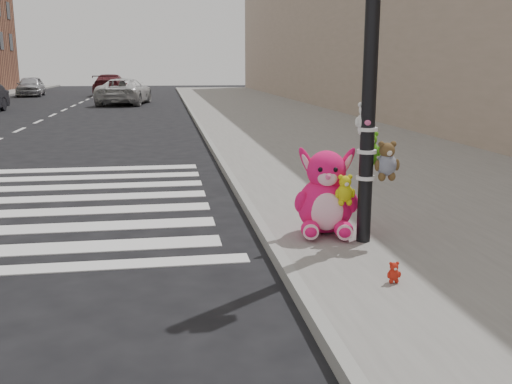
{
  "coord_description": "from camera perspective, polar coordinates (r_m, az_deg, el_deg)",
  "views": [
    {
      "loc": [
        0.37,
        -4.27,
        2.13
      ],
      "look_at": [
        1.35,
        1.87,
        0.75
      ],
      "focal_mm": 40.0,
      "sensor_mm": 36.0,
      "label": 1
    }
  ],
  "objects": [
    {
      "name": "ground",
      "position": [
        4.79,
        -12.92,
        -14.26
      ],
      "size": [
        120.0,
        120.0,
        0.0
      ],
      "primitive_type": "plane",
      "color": "black",
      "rests_on": "ground"
    },
    {
      "name": "sidewalk_near",
      "position": [
        15.15,
        8.85,
        4.55
      ],
      "size": [
        7.0,
        80.0,
        0.14
      ],
      "primitive_type": "cube",
      "color": "slate",
      "rests_on": "ground"
    },
    {
      "name": "curb_edge",
      "position": [
        14.47,
        -4.31,
        4.29
      ],
      "size": [
        0.12,
        80.0,
        0.15
      ],
      "primitive_type": "cube",
      "color": "gray",
      "rests_on": "ground"
    },
    {
      "name": "signal_pole",
      "position": [
        6.5,
        11.4,
        9.21
      ],
      "size": [
        0.7,
        0.49,
        4.0
      ],
      "color": "black",
      "rests_on": "sidewalk_near"
    },
    {
      "name": "pink_bunny",
      "position": [
        6.89,
        7.0,
        -0.62
      ],
      "size": [
        0.79,
        0.89,
        1.07
      ],
      "rotation": [
        0.0,
        0.0,
        -0.2
      ],
      "color": "#F81467",
      "rests_on": "sidewalk_near"
    },
    {
      "name": "red_teddy",
      "position": [
        5.53,
        13.61,
        -7.81
      ],
      "size": [
        0.14,
        0.1,
        0.21
      ],
      "primitive_type": null,
      "rotation": [
        0.0,
        0.0,
        0.0
      ],
      "color": "red",
      "rests_on": "sidewalk_near"
    },
    {
      "name": "car_white_near",
      "position": [
        33.25,
        -13.02,
        9.77
      ],
      "size": [
        3.05,
        5.43,
        1.43
      ],
      "primitive_type": "imported",
      "rotation": [
        0.0,
        0.0,
        3.01
      ],
      "color": "silver",
      "rests_on": "ground"
    },
    {
      "name": "car_maroon_near",
      "position": [
        44.24,
        -14.33,
        10.36
      ],
      "size": [
        2.37,
        5.32,
        1.52
      ],
      "primitive_type": "imported",
      "rotation": [
        0.0,
        0.0,
        3.09
      ],
      "color": "#58191F",
      "rests_on": "ground"
    },
    {
      "name": "car_silver_deep",
      "position": [
        44.15,
        -21.61,
        9.81
      ],
      "size": [
        1.99,
        4.26,
        1.41
      ],
      "primitive_type": "imported",
      "rotation": [
        0.0,
        0.0,
        0.08
      ],
      "color": "#B7B7BC",
      "rests_on": "ground"
    }
  ]
}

